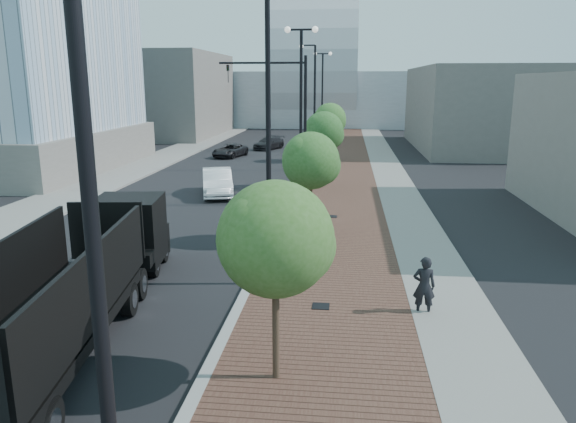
# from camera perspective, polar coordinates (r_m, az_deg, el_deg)

# --- Properties ---
(sidewalk) EXTENTS (7.00, 140.00, 0.12)m
(sidewalk) POSITION_cam_1_polar(r_m,az_deg,el_deg) (47.30, 6.70, 5.46)
(sidewalk) COLOR #4C2D23
(sidewalk) RESTS_ON ground
(concrete_strip) EXTENTS (2.40, 140.00, 0.13)m
(concrete_strip) POSITION_cam_1_polar(r_m,az_deg,el_deg) (47.40, 9.98, 5.37)
(concrete_strip) COLOR slate
(concrete_strip) RESTS_ON ground
(curb) EXTENTS (0.30, 140.00, 0.14)m
(curb) POSITION_cam_1_polar(r_m,az_deg,el_deg) (47.39, 2.45, 5.57)
(curb) COLOR gray
(curb) RESTS_ON ground
(west_sidewalk) EXTENTS (4.00, 140.00, 0.12)m
(west_sidewalk) POSITION_cam_1_polar(r_m,az_deg,el_deg) (49.94, -12.68, 5.64)
(west_sidewalk) COLOR slate
(west_sidewalk) RESTS_ON ground
(dump_truck) EXTENTS (3.92, 13.48, 3.04)m
(dump_truck) POSITION_cam_1_polar(r_m,az_deg,el_deg) (16.77, -19.11, -5.56)
(dump_truck) COLOR black
(dump_truck) RESTS_ON ground
(white_sedan) EXTENTS (2.84, 5.02, 1.57)m
(white_sedan) POSITION_cam_1_polar(r_m,az_deg,el_deg) (32.37, -7.43, 3.08)
(white_sedan) COLOR white
(white_sedan) RESTS_ON ground
(dark_car_mid) EXTENTS (2.95, 4.53, 1.16)m
(dark_car_mid) POSITION_cam_1_polar(r_m,az_deg,el_deg) (49.09, -6.10, 6.38)
(dark_car_mid) COLOR black
(dark_car_mid) RESTS_ON ground
(dark_car_far) EXTENTS (3.11, 4.52, 1.21)m
(dark_car_far) POSITION_cam_1_polar(r_m,az_deg,el_deg) (54.64, -2.02, 7.18)
(dark_car_far) COLOR black
(dark_car_far) RESTS_ON ground
(pedestrian) EXTENTS (0.65, 0.43, 1.75)m
(pedestrian) POSITION_cam_1_polar(r_m,az_deg,el_deg) (16.06, 14.07, -7.60)
(pedestrian) COLOR black
(pedestrian) RESTS_ON ground
(streetlight_0) EXTENTS (1.72, 0.56, 9.28)m
(streetlight_0) POSITION_cam_1_polar(r_m,az_deg,el_deg) (5.69, -19.60, -4.76)
(streetlight_0) COLOR black
(streetlight_0) RESTS_ON ground
(streetlight_1) EXTENTS (1.44, 0.56, 9.21)m
(streetlight_1) POSITION_cam_1_polar(r_m,az_deg,el_deg) (17.18, -2.43, 6.11)
(streetlight_1) COLOR black
(streetlight_1) RESTS_ON ground
(streetlight_2) EXTENTS (1.72, 0.56, 9.28)m
(streetlight_2) POSITION_cam_1_polar(r_m,az_deg,el_deg) (29.01, 1.36, 10.04)
(streetlight_2) COLOR black
(streetlight_2) RESTS_ON ground
(streetlight_3) EXTENTS (1.44, 0.56, 9.21)m
(streetlight_3) POSITION_cam_1_polar(r_m,az_deg,el_deg) (40.99, 2.64, 10.34)
(streetlight_3) COLOR black
(streetlight_3) RESTS_ON ground
(streetlight_4) EXTENTS (1.72, 0.56, 9.28)m
(streetlight_4) POSITION_cam_1_polar(r_m,az_deg,el_deg) (52.94, 3.60, 11.53)
(streetlight_4) COLOR black
(streetlight_4) RESTS_ON ground
(traffic_mast) EXTENTS (5.09, 0.20, 8.00)m
(traffic_mast) POSITION_cam_1_polar(r_m,az_deg,el_deg) (32.06, 0.19, 10.65)
(traffic_mast) COLOR black
(traffic_mast) RESTS_ON ground
(tree_0) EXTENTS (2.52, 2.49, 4.56)m
(tree_0) POSITION_cam_1_polar(r_m,az_deg,el_deg) (11.43, -1.08, -2.92)
(tree_0) COLOR #382619
(tree_0) RESTS_ON ground
(tree_1) EXTENTS (2.40, 2.35, 4.60)m
(tree_1) POSITION_cam_1_polar(r_m,az_deg,el_deg) (22.14, 2.52, 5.32)
(tree_1) COLOR #382619
(tree_1) RESTS_ON ground
(tree_2) EXTENTS (2.50, 2.48, 4.79)m
(tree_2) POSITION_cam_1_polar(r_m,az_deg,el_deg) (34.04, 3.84, 8.35)
(tree_2) COLOR #382619
(tree_2) RESTS_ON ground
(tree_3) EXTENTS (2.67, 2.67, 4.87)m
(tree_3) POSITION_cam_1_polar(r_m,az_deg,el_deg) (46.00, 4.49, 9.63)
(tree_3) COLOR #382619
(tree_3) RESTS_ON ground
(convention_center) EXTENTS (50.00, 30.00, 50.00)m
(convention_center) POSITION_cam_1_polar(r_m,az_deg,el_deg) (91.99, 3.11, 13.06)
(convention_center) COLOR #9FA4A9
(convention_center) RESTS_ON ground
(commercial_block_nw) EXTENTS (14.00, 20.00, 10.00)m
(commercial_block_nw) POSITION_cam_1_polar(r_m,az_deg,el_deg) (70.73, -13.12, 11.83)
(commercial_block_nw) COLOR #645F5A
(commercial_block_nw) RESTS_ON ground
(commercial_block_ne) EXTENTS (12.00, 22.00, 8.00)m
(commercial_block_ne) POSITION_cam_1_polar(r_m,az_deg,el_deg) (58.37, 19.31, 10.19)
(commercial_block_ne) COLOR #605C57
(commercial_block_ne) RESTS_ON ground
(utility_cover_1) EXTENTS (0.50, 0.50, 0.02)m
(utility_cover_1) POSITION_cam_1_polar(r_m,az_deg,el_deg) (16.18, 3.46, -9.88)
(utility_cover_1) COLOR black
(utility_cover_1) RESTS_ON sidewalk
(utility_cover_2) EXTENTS (0.50, 0.50, 0.02)m
(utility_cover_2) POSITION_cam_1_polar(r_m,az_deg,el_deg) (26.64, 4.62, -0.52)
(utility_cover_2) COLOR black
(utility_cover_2) RESTS_ON sidewalk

